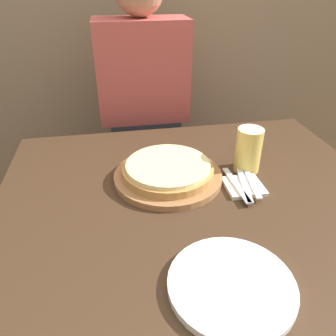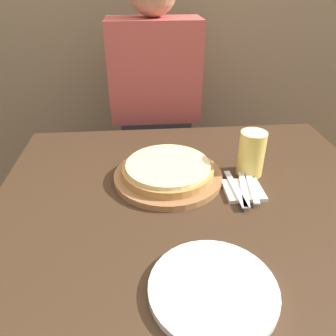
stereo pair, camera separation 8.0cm
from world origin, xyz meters
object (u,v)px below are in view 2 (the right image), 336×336
(spoon, at_px, (252,187))
(diner_person, at_px, (156,131))
(dinner_plate, at_px, (213,289))
(beer_glass, at_px, (252,152))
(dinner_knife, at_px, (244,188))
(pizza_on_board, at_px, (168,172))
(fork, at_px, (235,188))

(spoon, height_order, diner_person, diner_person)
(dinner_plate, bearing_deg, spoon, 61.23)
(spoon, bearing_deg, beer_glass, 77.80)
(diner_person, bearing_deg, beer_glass, -64.30)
(spoon, bearing_deg, dinner_knife, 180.00)
(dinner_plate, relative_size, dinner_knife, 1.39)
(pizza_on_board, distance_m, diner_person, 0.59)
(dinner_knife, xyz_separation_m, spoon, (0.02, 0.00, 0.00))
(diner_person, bearing_deg, pizza_on_board, -89.11)
(dinner_plate, xyz_separation_m, dinner_knife, (0.16, 0.34, 0.01))
(dinner_plate, bearing_deg, diner_person, 93.57)
(fork, relative_size, diner_person, 0.14)
(pizza_on_board, xyz_separation_m, fork, (0.19, -0.09, -0.01))
(beer_glass, bearing_deg, spoon, -102.20)
(beer_glass, distance_m, spoon, 0.12)
(dinner_knife, height_order, spoon, same)
(pizza_on_board, height_order, diner_person, diner_person)
(fork, relative_size, dinner_knife, 1.00)
(pizza_on_board, xyz_separation_m, dinner_knife, (0.21, -0.09, -0.01))
(fork, xyz_separation_m, dinner_knife, (0.02, 0.00, 0.00))
(fork, height_order, dinner_knife, same)
(dinner_plate, relative_size, diner_person, 0.20)
(pizza_on_board, height_order, fork, pizza_on_board)
(pizza_on_board, xyz_separation_m, dinner_plate, (0.05, -0.43, -0.02))
(fork, xyz_separation_m, spoon, (0.05, 0.00, 0.00))
(dinner_knife, distance_m, spoon, 0.02)
(dinner_plate, height_order, dinner_knife, dinner_plate)
(dinner_plate, bearing_deg, dinner_knife, 64.58)
(fork, distance_m, dinner_knife, 0.02)
(pizza_on_board, xyz_separation_m, diner_person, (-0.01, 0.57, -0.12))
(dinner_plate, xyz_separation_m, fork, (0.14, 0.34, 0.01))
(fork, bearing_deg, dinner_knife, 0.00)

